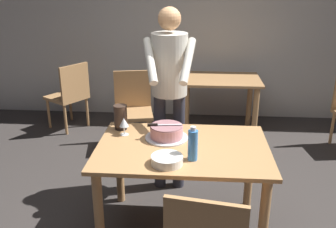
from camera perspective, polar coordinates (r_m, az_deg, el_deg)
ground_plane at (r=3.23m, az=2.06°, el=-17.04°), size 14.00×14.00×0.00m
back_wall at (r=5.36m, az=3.52°, el=13.82°), size 10.00×0.12×2.70m
main_dining_table at (r=2.89m, az=2.22°, el=-7.13°), size 1.30×0.90×0.75m
cake_on_platter at (r=2.95m, az=-0.22°, el=-2.81°), size 0.34×0.34×0.11m
cake_knife at (r=2.92m, az=-1.63°, el=-1.67°), size 0.27×0.05×0.02m
plate_stack at (r=2.57m, az=-0.15°, el=-7.03°), size 0.22×0.22×0.06m
wine_glass_near at (r=3.02m, az=-6.74°, el=-1.36°), size 0.08×0.08×0.14m
water_bottle at (r=2.60m, az=3.81°, el=-4.69°), size 0.07×0.07×0.25m
hurricane_lamp at (r=3.13m, az=-7.25°, el=-0.47°), size 0.11×0.11×0.21m
person_cutting_cake at (r=3.35m, az=0.21°, el=5.04°), size 0.47×0.56×1.72m
background_table at (r=4.84m, az=7.93°, el=3.58°), size 1.00×0.70×0.74m
background_chair_0 at (r=5.12m, az=-14.76°, el=3.01°), size 0.61×0.61×0.90m
background_chair_1 at (r=4.48m, az=-5.34°, el=1.14°), size 0.51×0.51×0.90m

